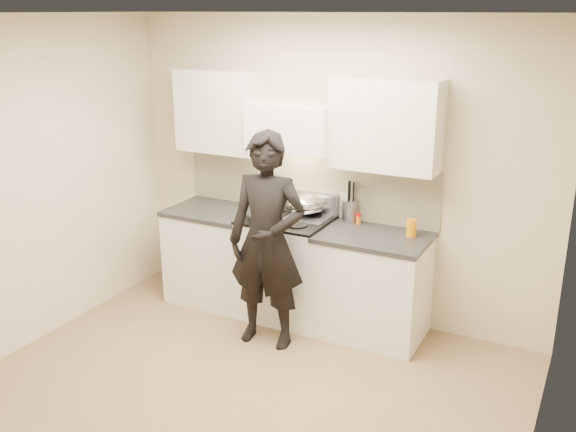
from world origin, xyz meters
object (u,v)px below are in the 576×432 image
Objects in this scene: utensil_crock at (350,209)px; person at (267,241)px; stove at (287,267)px; counter_right at (372,285)px; wok at (306,204)px.

utensil_crock is 0.88m from person.
person is (-0.42, -0.77, -0.12)m from utensil_crock.
stove is 0.53× the size of person.
counter_right is at bearing 0.00° from stove.
utensil_crock is at bearing 142.73° from counter_right.
utensil_crock is (0.39, 0.10, -0.02)m from wok.
utensil_crock is 0.20× the size of person.
person reaches higher than wok.
utensil_crock is (0.51, 0.25, 0.56)m from stove.
wok is (0.12, 0.14, 0.58)m from stove.
counter_right is 2.51× the size of utensil_crock.
person reaches higher than stove.
wok is at bearing 81.65° from person.
stove reaches higher than counter_right.
stove is 2.62× the size of utensil_crock.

